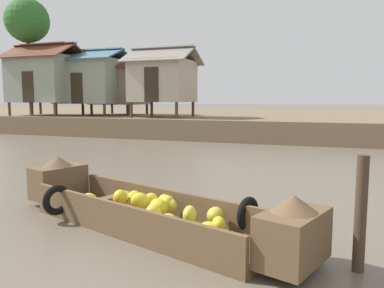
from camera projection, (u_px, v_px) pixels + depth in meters
The scene contains 9 objects.
ground_plane at pixel (251, 173), 10.76m from camera, with size 300.00×300.00×0.00m, color #665B4C.
riverbank_strip at pixel (300, 121), 26.55m from camera, with size 160.00×20.00×1.05m, color #756047.
banana_boat at pixel (147, 209), 6.10m from camera, with size 5.55×2.73×0.95m.
stilt_house_left at pixel (46, 78), 23.79m from camera, with size 4.48×3.54×4.40m.
stilt_house_mid_left at pixel (92, 81), 24.01m from camera, with size 4.53×3.58×4.08m.
stilt_house_mid_right at pixel (119, 85), 24.76m from camera, with size 3.77×3.30×3.71m.
stilt_house_right at pixel (163, 80), 21.29m from camera, with size 3.74×3.39×3.88m.
palm_tree_mid at pixel (27, 21), 24.12m from camera, with size 2.73×2.73×7.26m.
mooring_post at pixel (361, 214), 4.57m from camera, with size 0.14×0.14×1.41m, color #423323.
Camera 1 is at (2.07, -0.52, 2.06)m, focal length 36.08 mm.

